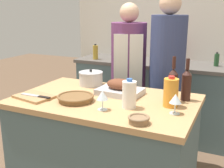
{
  "coord_description": "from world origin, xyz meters",
  "views": [
    {
      "loc": [
        0.88,
        -1.75,
        1.56
      ],
      "look_at": [
        0.0,
        0.12,
        1.0
      ],
      "focal_mm": 45.0,
      "sensor_mm": 36.0,
      "label": 1
    }
  ],
  "objects_px": {
    "wicker_basket": "(76,98)",
    "person_cook_aproned": "(128,76)",
    "stock_pot": "(91,78)",
    "wine_bottle_dark": "(173,84)",
    "wine_glass_left": "(102,96)",
    "knife_chef": "(37,96)",
    "condiment_bottle_short": "(95,52)",
    "roasting_pan": "(120,89)",
    "juice_jug": "(171,92)",
    "milk_jug": "(129,94)",
    "wine_glass_right": "(176,99)",
    "person_cook_guest": "(167,75)",
    "stand_mixer": "(170,51)",
    "wine_bottle_green": "(186,84)",
    "condiment_bottle_tall": "(217,60)",
    "mixing_bowl": "(139,119)",
    "cutting_board": "(34,97)"
  },
  "relations": [
    {
      "from": "condiment_bottle_short",
      "to": "knife_chef",
      "type": "bearing_deg",
      "value": -76.91
    },
    {
      "from": "cutting_board",
      "to": "roasting_pan",
      "type": "bearing_deg",
      "value": 32.68
    },
    {
      "from": "roasting_pan",
      "to": "cutting_board",
      "type": "bearing_deg",
      "value": -147.32
    },
    {
      "from": "stock_pot",
      "to": "wine_glass_left",
      "type": "relative_size",
      "value": 1.58
    },
    {
      "from": "wine_glass_left",
      "to": "wine_glass_right",
      "type": "distance_m",
      "value": 0.46
    },
    {
      "from": "roasting_pan",
      "to": "wine_glass_left",
      "type": "distance_m",
      "value": 0.36
    },
    {
      "from": "wine_bottle_green",
      "to": "wine_glass_left",
      "type": "bearing_deg",
      "value": -136.3
    },
    {
      "from": "cutting_board",
      "to": "wine_glass_right",
      "type": "distance_m",
      "value": 1.03
    },
    {
      "from": "condiment_bottle_short",
      "to": "wine_bottle_green",
      "type": "bearing_deg",
      "value": -40.69
    },
    {
      "from": "wicker_basket",
      "to": "person_cook_aproned",
      "type": "bearing_deg",
      "value": 89.34
    },
    {
      "from": "milk_jug",
      "to": "person_cook_guest",
      "type": "relative_size",
      "value": 0.12
    },
    {
      "from": "mixing_bowl",
      "to": "condiment_bottle_short",
      "type": "bearing_deg",
      "value": 125.1
    },
    {
      "from": "mixing_bowl",
      "to": "wine_glass_left",
      "type": "bearing_deg",
      "value": 159.45
    },
    {
      "from": "wine_bottle_dark",
      "to": "wine_glass_left",
      "type": "xyz_separation_m",
      "value": [
        -0.37,
        -0.36,
        -0.03
      ]
    },
    {
      "from": "cutting_board",
      "to": "person_cook_aproned",
      "type": "height_order",
      "value": "person_cook_aproned"
    },
    {
      "from": "condiment_bottle_tall",
      "to": "condiment_bottle_short",
      "type": "xyz_separation_m",
      "value": [
        -1.45,
        -0.19,
        0.02
      ]
    },
    {
      "from": "milk_jug",
      "to": "person_cook_aproned",
      "type": "distance_m",
      "value": 1.03
    },
    {
      "from": "roasting_pan",
      "to": "wine_bottle_green",
      "type": "bearing_deg",
      "value": 8.28
    },
    {
      "from": "stand_mixer",
      "to": "cutting_board",
      "type": "bearing_deg",
      "value": -106.82
    },
    {
      "from": "juice_jug",
      "to": "person_cook_aproned",
      "type": "relative_size",
      "value": 0.13
    },
    {
      "from": "stock_pot",
      "to": "milk_jug",
      "type": "bearing_deg",
      "value": -37.73
    },
    {
      "from": "stand_mixer",
      "to": "person_cook_aproned",
      "type": "height_order",
      "value": "person_cook_aproned"
    },
    {
      "from": "knife_chef",
      "to": "roasting_pan",
      "type": "bearing_deg",
      "value": 34.96
    },
    {
      "from": "wine_glass_right",
      "to": "condiment_bottle_tall",
      "type": "height_order",
      "value": "condiment_bottle_tall"
    },
    {
      "from": "roasting_pan",
      "to": "milk_jug",
      "type": "relative_size",
      "value": 1.72
    },
    {
      "from": "knife_chef",
      "to": "condiment_bottle_short",
      "type": "distance_m",
      "value": 1.64
    },
    {
      "from": "wicker_basket",
      "to": "wine_glass_right",
      "type": "xyz_separation_m",
      "value": [
        0.7,
        0.05,
        0.07
      ]
    },
    {
      "from": "wine_bottle_green",
      "to": "wine_glass_right",
      "type": "bearing_deg",
      "value": -91.52
    },
    {
      "from": "stock_pot",
      "to": "mixing_bowl",
      "type": "height_order",
      "value": "stock_pot"
    },
    {
      "from": "person_cook_aproned",
      "to": "wine_bottle_green",
      "type": "bearing_deg",
      "value": -62.6
    },
    {
      "from": "wine_bottle_dark",
      "to": "condiment_bottle_short",
      "type": "relative_size",
      "value": 1.67
    },
    {
      "from": "wine_glass_left",
      "to": "knife_chef",
      "type": "relative_size",
      "value": 0.52
    },
    {
      "from": "cutting_board",
      "to": "knife_chef",
      "type": "xyz_separation_m",
      "value": [
        0.03,
        -0.01,
        0.01
      ]
    },
    {
      "from": "wine_glass_left",
      "to": "wine_glass_right",
      "type": "relative_size",
      "value": 1.0
    },
    {
      "from": "stock_pot",
      "to": "knife_chef",
      "type": "height_order",
      "value": "stock_pot"
    },
    {
      "from": "roasting_pan",
      "to": "wine_glass_right",
      "type": "distance_m",
      "value": 0.53
    },
    {
      "from": "roasting_pan",
      "to": "stand_mixer",
      "type": "bearing_deg",
      "value": 89.34
    },
    {
      "from": "wine_bottle_green",
      "to": "wine_glass_left",
      "type": "distance_m",
      "value": 0.62
    },
    {
      "from": "milk_jug",
      "to": "person_cook_guest",
      "type": "xyz_separation_m",
      "value": [
        0.02,
        0.93,
        -0.07
      ]
    },
    {
      "from": "juice_jug",
      "to": "milk_jug",
      "type": "bearing_deg",
      "value": -149.88
    },
    {
      "from": "condiment_bottle_short",
      "to": "wine_glass_right",
      "type": "bearing_deg",
      "value": -47.36
    },
    {
      "from": "juice_jug",
      "to": "milk_jug",
      "type": "xyz_separation_m",
      "value": [
        -0.24,
        -0.14,
        -0.01
      ]
    },
    {
      "from": "juice_jug",
      "to": "knife_chef",
      "type": "bearing_deg",
      "value": -164.93
    },
    {
      "from": "wine_bottle_green",
      "to": "person_cook_aproned",
      "type": "distance_m",
      "value": 0.95
    },
    {
      "from": "juice_jug",
      "to": "wine_bottle_green",
      "type": "height_order",
      "value": "wine_bottle_green"
    },
    {
      "from": "stand_mixer",
      "to": "wine_bottle_dark",
      "type": "bearing_deg",
      "value": -75.69
    },
    {
      "from": "cutting_board",
      "to": "wine_bottle_green",
      "type": "height_order",
      "value": "wine_bottle_green"
    },
    {
      "from": "roasting_pan",
      "to": "person_cook_aproned",
      "type": "bearing_deg",
      "value": 106.8
    },
    {
      "from": "stock_pot",
      "to": "wine_bottle_dark",
      "type": "xyz_separation_m",
      "value": [
        0.74,
        -0.15,
        0.07
      ]
    },
    {
      "from": "wicker_basket",
      "to": "person_cook_aproned",
      "type": "height_order",
      "value": "person_cook_aproned"
    }
  ]
}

